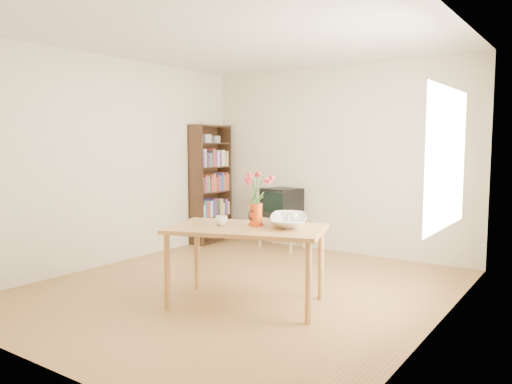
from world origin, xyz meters
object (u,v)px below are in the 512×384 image
Objects in this scene: table at (247,235)px; television at (282,202)px; pitcher at (256,216)px; mug at (221,221)px; bowl at (289,199)px.

table is 2.85× the size of television.
pitcher is 0.33m from mug.
pitcher is 2.52m from television.
television is (-1.10, 2.26, -0.17)m from pitcher.
bowl is at bearing -44.31° from television.
pitcher is at bearing 53.14° from table.
table is 0.21m from pitcher.
bowl reaches higher than pitcher.
bowl is 2.46m from television.
television reaches higher than table.
bowl reaches higher than television.
bowl is at bearing 32.92° from table.
table is 0.28m from mug.
bowl is (0.26, 0.33, 0.33)m from table.
pitcher reaches higher than table.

